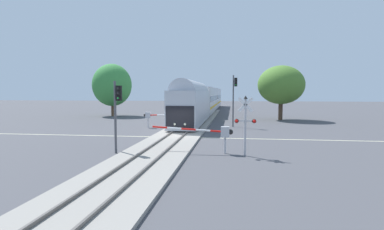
{
  "coord_description": "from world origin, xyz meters",
  "views": [
    {
      "loc": [
        5.05,
        -26.88,
        4.09
      ],
      "look_at": [
        1.35,
        0.46,
        2.0
      ],
      "focal_mm": 28.51,
      "sensor_mm": 36.0,
      "label": 1
    }
  ],
  "objects_px": {
    "commuter_train": "(206,99)",
    "pine_left_background": "(112,85)",
    "traffic_signal_median": "(117,105)",
    "crossing_gate_near": "(217,132)",
    "crossing_signal_mast": "(245,119)",
    "traffic_signal_far_side": "(234,92)",
    "crossing_gate_far": "(154,116)",
    "oak_far_right": "(281,85)"
  },
  "relations": [
    {
      "from": "crossing_signal_mast",
      "to": "traffic_signal_far_side",
      "type": "height_order",
      "value": "traffic_signal_far_side"
    },
    {
      "from": "traffic_signal_far_side",
      "to": "oak_far_right",
      "type": "height_order",
      "value": "oak_far_right"
    },
    {
      "from": "traffic_signal_far_side",
      "to": "pine_left_background",
      "type": "distance_m",
      "value": 24.79
    },
    {
      "from": "commuter_train",
      "to": "crossing_gate_near",
      "type": "xyz_separation_m",
      "value": [
        3.97,
        -36.69,
        -1.32
      ]
    },
    {
      "from": "traffic_signal_median",
      "to": "commuter_train",
      "type": "bearing_deg",
      "value": 86.09
    },
    {
      "from": "traffic_signal_median",
      "to": "crossing_gate_far",
      "type": "bearing_deg",
      "value": 95.26
    },
    {
      "from": "crossing_gate_far",
      "to": "traffic_signal_far_side",
      "type": "xyz_separation_m",
      "value": [
        9.07,
        2.26,
        2.62
      ]
    },
    {
      "from": "traffic_signal_far_side",
      "to": "commuter_train",
      "type": "bearing_deg",
      "value": 103.86
    },
    {
      "from": "traffic_signal_far_side",
      "to": "pine_left_background",
      "type": "bearing_deg",
      "value": 146.16
    },
    {
      "from": "traffic_signal_median",
      "to": "crossing_gate_near",
      "type": "bearing_deg",
      "value": 7.55
    },
    {
      "from": "crossing_gate_near",
      "to": "crossing_gate_far",
      "type": "height_order",
      "value": "same"
    },
    {
      "from": "traffic_signal_far_side",
      "to": "pine_left_background",
      "type": "xyz_separation_m",
      "value": [
        -20.56,
        13.79,
        1.23
      ]
    },
    {
      "from": "crossing_gate_near",
      "to": "traffic_signal_far_side",
      "type": "bearing_deg",
      "value": 85.6
    },
    {
      "from": "crossing_gate_far",
      "to": "traffic_signal_far_side",
      "type": "distance_m",
      "value": 9.7
    },
    {
      "from": "crossing_gate_far",
      "to": "traffic_signal_median",
      "type": "distance_m",
      "value": 14.49
    },
    {
      "from": "commuter_train",
      "to": "oak_far_right",
      "type": "distance_m",
      "value": 16.44
    },
    {
      "from": "crossing_gate_far",
      "to": "crossing_signal_mast",
      "type": "bearing_deg",
      "value": -55.31
    },
    {
      "from": "pine_left_background",
      "to": "crossing_signal_mast",
      "type": "bearing_deg",
      "value": -54.81
    },
    {
      "from": "crossing_gate_near",
      "to": "traffic_signal_far_side",
      "type": "distance_m",
      "value": 15.97
    },
    {
      "from": "crossing_gate_near",
      "to": "pine_left_background",
      "type": "distance_m",
      "value": 35.49
    },
    {
      "from": "crossing_gate_near",
      "to": "traffic_signal_far_side",
      "type": "relative_size",
      "value": 0.91
    },
    {
      "from": "crossing_gate_far",
      "to": "pine_left_background",
      "type": "bearing_deg",
      "value": 125.62
    },
    {
      "from": "traffic_signal_median",
      "to": "crossing_signal_mast",
      "type": "bearing_deg",
      "value": 1.93
    },
    {
      "from": "traffic_signal_far_side",
      "to": "oak_far_right",
      "type": "bearing_deg",
      "value": 55.8
    },
    {
      "from": "commuter_train",
      "to": "pine_left_background",
      "type": "relative_size",
      "value": 6.83
    },
    {
      "from": "pine_left_background",
      "to": "commuter_train",
      "type": "bearing_deg",
      "value": 25.08
    },
    {
      "from": "commuter_train",
      "to": "crossing_gate_far",
      "type": "bearing_deg",
      "value": -99.5
    },
    {
      "from": "crossing_gate_far",
      "to": "pine_left_background",
      "type": "xyz_separation_m",
      "value": [
        -11.5,
        16.04,
        3.85
      ]
    },
    {
      "from": "traffic_signal_median",
      "to": "pine_left_background",
      "type": "bearing_deg",
      "value": 112.88
    },
    {
      "from": "traffic_signal_far_side",
      "to": "traffic_signal_median",
      "type": "bearing_deg",
      "value": -115.06
    },
    {
      "from": "crossing_gate_near",
      "to": "traffic_signal_median",
      "type": "relative_size",
      "value": 1.14
    },
    {
      "from": "pine_left_background",
      "to": "crossing_gate_near",
      "type": "bearing_deg",
      "value": -56.73
    },
    {
      "from": "traffic_signal_far_side",
      "to": "oak_far_right",
      "type": "distance_m",
      "value": 12.06
    },
    {
      "from": "crossing_signal_mast",
      "to": "crossing_gate_far",
      "type": "distance_m",
      "value": 17.1
    },
    {
      "from": "traffic_signal_median",
      "to": "traffic_signal_far_side",
      "type": "bearing_deg",
      "value": 64.94
    },
    {
      "from": "pine_left_background",
      "to": "traffic_signal_far_side",
      "type": "bearing_deg",
      "value": -33.84
    },
    {
      "from": "crossing_gate_far",
      "to": "commuter_train",
      "type": "bearing_deg",
      "value": 80.5
    },
    {
      "from": "pine_left_background",
      "to": "oak_far_right",
      "type": "bearing_deg",
      "value": -8.03
    },
    {
      "from": "commuter_train",
      "to": "pine_left_background",
      "type": "height_order",
      "value": "pine_left_background"
    },
    {
      "from": "commuter_train",
      "to": "pine_left_background",
      "type": "xyz_separation_m",
      "value": [
        -15.38,
        -7.2,
        2.53
      ]
    },
    {
      "from": "traffic_signal_far_side",
      "to": "oak_far_right",
      "type": "relative_size",
      "value": 0.76
    },
    {
      "from": "crossing_gate_near",
      "to": "traffic_signal_median",
      "type": "height_order",
      "value": "traffic_signal_median"
    }
  ]
}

